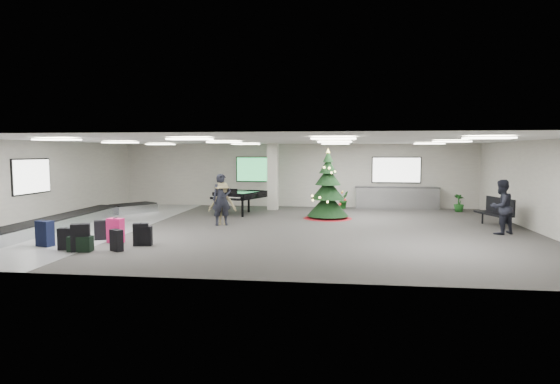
# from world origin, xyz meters

# --- Properties ---
(ground) EXTENTS (18.00, 18.00, 0.00)m
(ground) POSITION_xyz_m (0.00, 0.00, 0.00)
(ground) COLOR #33312E
(ground) RESTS_ON ground
(room_envelope) EXTENTS (18.02, 14.02, 3.21)m
(room_envelope) POSITION_xyz_m (-0.38, 0.67, 2.33)
(room_envelope) COLOR beige
(room_envelope) RESTS_ON ground
(baggage_carousel) EXTENTS (2.28, 9.71, 0.43)m
(baggage_carousel) POSITION_xyz_m (-7.84, -0.08, 0.21)
(baggage_carousel) COLOR silver
(baggage_carousel) RESTS_ON ground
(service_counter) EXTENTS (4.05, 0.65, 1.08)m
(service_counter) POSITION_xyz_m (5.00, 6.65, 0.55)
(service_counter) COLOR silver
(service_counter) RESTS_ON ground
(suitcase_0) EXTENTS (0.57, 0.46, 0.80)m
(suitcase_0) POSITION_xyz_m (-5.00, -4.63, 0.39)
(suitcase_0) COLOR black
(suitcase_0) RESTS_ON ground
(suitcase_1) EXTENTS (0.44, 0.39, 0.63)m
(suitcase_1) POSITION_xyz_m (-4.03, -4.46, 0.30)
(suitcase_1) COLOR black
(suitcase_1) RESTS_ON ground
(pink_suitcase) EXTENTS (0.52, 0.34, 0.77)m
(pink_suitcase) POSITION_xyz_m (-4.63, -3.30, 0.38)
(pink_suitcase) COLOR #EF1F6D
(pink_suitcase) RESTS_ON ground
(suitcase_3) EXTENTS (0.50, 0.37, 0.69)m
(suitcase_3) POSITION_xyz_m (-3.68, -3.63, 0.33)
(suitcase_3) COLOR black
(suitcase_3) RESTS_ON ground
(navy_suitcase) EXTENTS (0.56, 0.43, 0.78)m
(navy_suitcase) POSITION_xyz_m (-6.44, -4.10, 0.38)
(navy_suitcase) COLOR black
(navy_suitcase) RESTS_ON ground
(suitcase_5) EXTENTS (0.44, 0.27, 0.64)m
(suitcase_5) POSITION_xyz_m (-5.54, -4.47, 0.31)
(suitcase_5) COLOR black
(suitcase_5) RESTS_ON ground
(green_duffel) EXTENTS (0.68, 0.39, 0.45)m
(green_duffel) POSITION_xyz_m (-5.01, -4.64, 0.22)
(green_duffel) COLOR black
(green_duffel) RESTS_ON ground
(suitcase_7) EXTENTS (0.42, 0.26, 0.60)m
(suitcase_7) POSITION_xyz_m (-3.54, -3.64, 0.29)
(suitcase_7) COLOR black
(suitcase_7) RESTS_ON ground
(suitcase_8) EXTENTS (0.48, 0.40, 0.64)m
(suitcase_8) POSITION_xyz_m (-5.31, -2.91, 0.31)
(suitcase_8) COLOR black
(suitcase_8) RESTS_ON ground
(christmas_tree) EXTENTS (2.06, 2.06, 2.94)m
(christmas_tree) POSITION_xyz_m (1.71, 2.85, 1.01)
(christmas_tree) COLOR maroon
(christmas_tree) RESTS_ON ground
(grand_piano) EXTENTS (2.27, 2.55, 1.21)m
(grand_piano) POSITION_xyz_m (-2.27, 3.68, 0.86)
(grand_piano) COLOR black
(grand_piano) RESTS_ON ground
(bench) EXTENTS (1.03, 1.80, 1.08)m
(bench) POSITION_xyz_m (8.03, 1.44, 0.61)
(bench) COLOR black
(bench) RESTS_ON ground
(traveler_a) EXTENTS (0.84, 0.72, 1.96)m
(traveler_a) POSITION_xyz_m (-2.25, 0.50, 0.98)
(traveler_a) COLOR black
(traveler_a) RESTS_ON ground
(traveler_b) EXTENTS (1.15, 0.78, 1.64)m
(traveler_b) POSITION_xyz_m (-2.25, 0.57, 0.82)
(traveler_b) COLOR olive
(traveler_b) RESTS_ON ground
(traveler_bench) EXTENTS (1.14, 1.07, 1.86)m
(traveler_bench) POSITION_xyz_m (7.61, -0.27, 0.93)
(traveler_bench) COLOR black
(traveler_bench) RESTS_ON ground
(potted_plant_left) EXTENTS (0.62, 0.60, 0.88)m
(potted_plant_left) POSITION_xyz_m (2.43, 6.39, 0.44)
(potted_plant_left) COLOR #123A13
(potted_plant_left) RESTS_ON ground
(potted_plant_right) EXTENTS (0.66, 0.66, 0.84)m
(potted_plant_right) POSITION_xyz_m (7.76, 5.81, 0.42)
(potted_plant_right) COLOR #123A13
(potted_plant_right) RESTS_ON ground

